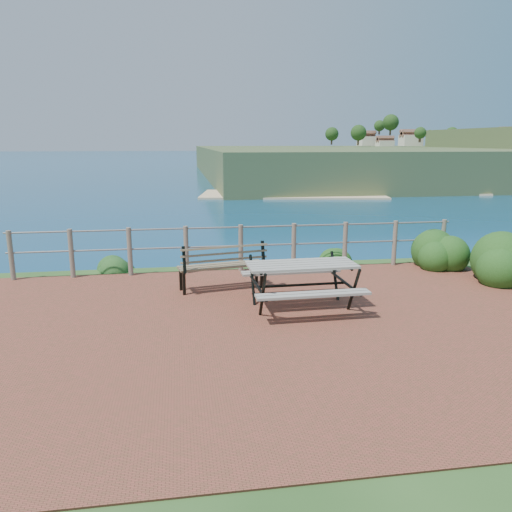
# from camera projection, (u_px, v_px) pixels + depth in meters

# --- Properties ---
(ground) EXTENTS (10.00, 7.00, 0.12)m
(ground) POSITION_uv_depth(u_px,v_px,m) (269.00, 328.00, 7.47)
(ground) COLOR brown
(ground) RESTS_ON ground
(ocean) EXTENTS (1200.00, 1200.00, 0.00)m
(ocean) POSITION_uv_depth(u_px,v_px,m) (180.00, 148.00, 200.07)
(ocean) COLOR navy
(ocean) RESTS_ON ground
(safety_railing) EXTENTS (9.40, 0.10, 1.00)m
(safety_railing) POSITION_uv_depth(u_px,v_px,m) (241.00, 246.00, 10.56)
(safety_railing) COLOR #6B5B4C
(safety_railing) RESTS_ON ground
(picnic_table) EXTENTS (1.80, 1.54, 0.75)m
(picnic_table) POSITION_uv_depth(u_px,v_px,m) (301.00, 281.00, 8.25)
(picnic_table) COLOR gray
(picnic_table) RESTS_ON ground
(park_bench) EXTENTS (1.66, 0.70, 0.91)m
(park_bench) POSITION_uv_depth(u_px,v_px,m) (221.00, 259.00, 9.28)
(park_bench) COLOR brown
(park_bench) RESTS_ON ground
(shrub_right_front) EXTENTS (1.30, 1.30, 1.85)m
(shrub_right_front) POSITION_uv_depth(u_px,v_px,m) (496.00, 282.00, 9.90)
(shrub_right_front) COLOR #1E4214
(shrub_right_front) RESTS_ON ground
(shrub_right_edge) EXTENTS (1.06, 1.06, 1.51)m
(shrub_right_edge) POSITION_uv_depth(u_px,v_px,m) (441.00, 266.00, 11.18)
(shrub_right_edge) COLOR #1E4214
(shrub_right_edge) RESTS_ON ground
(shrub_lip_west) EXTENTS (0.70, 0.70, 0.42)m
(shrub_lip_west) POSITION_uv_depth(u_px,v_px,m) (114.00, 269.00, 10.90)
(shrub_lip_west) COLOR #1B4A1D
(shrub_lip_west) RESTS_ON ground
(shrub_lip_east) EXTENTS (0.74, 0.74, 0.47)m
(shrub_lip_east) POSITION_uv_depth(u_px,v_px,m) (333.00, 263.00, 11.48)
(shrub_lip_east) COLOR #1E4214
(shrub_lip_east) RESTS_ON ground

